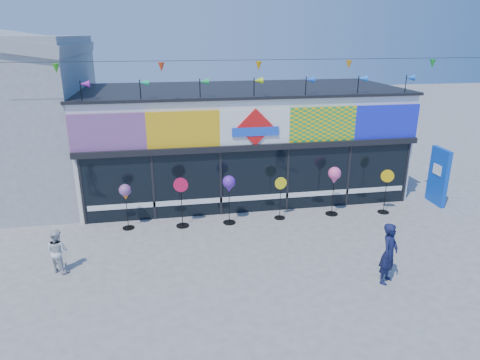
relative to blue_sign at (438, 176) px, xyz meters
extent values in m
plane|color=slate|center=(-6.89, -2.99, -1.07)|extent=(80.00, 80.00, 0.00)
cube|color=white|center=(-6.89, 3.01, 0.93)|extent=(12.00, 5.00, 4.00)
cube|color=black|center=(-6.89, 0.45, 0.08)|extent=(11.60, 0.12, 2.30)
cube|color=black|center=(-6.89, 0.41, 1.33)|extent=(12.00, 0.30, 0.20)
cube|color=white|center=(-6.89, 0.42, -0.52)|extent=(11.40, 0.10, 0.18)
cube|color=black|center=(-6.89, 3.01, 2.98)|extent=(12.20, 5.20, 0.10)
cube|color=black|center=(-12.69, 0.44, 0.08)|extent=(0.08, 0.14, 2.30)
cube|color=black|center=(-10.39, 0.44, 0.08)|extent=(0.08, 0.14, 2.30)
cube|color=black|center=(-8.09, 0.44, 0.08)|extent=(0.08, 0.14, 2.30)
cube|color=black|center=(-5.69, 0.44, 0.08)|extent=(0.08, 0.14, 2.30)
cube|color=black|center=(-3.39, 0.44, 0.08)|extent=(0.08, 0.14, 2.30)
cube|color=black|center=(-1.09, 0.44, 0.08)|extent=(0.08, 0.14, 2.30)
cube|color=red|center=(-11.69, 0.43, 2.03)|extent=(2.40, 0.08, 1.20)
cube|color=yellow|center=(-9.29, 0.43, 2.03)|extent=(2.40, 0.08, 1.20)
cube|color=white|center=(-6.89, 0.43, 2.03)|extent=(2.40, 0.08, 1.20)
cube|color=yellow|center=(-4.49, 0.43, 2.03)|extent=(2.40, 0.08, 1.20)
cube|color=#1A25DD|center=(-2.09, 0.43, 2.03)|extent=(2.40, 0.08, 1.20)
cube|color=red|center=(-6.89, 0.37, 2.03)|extent=(1.27, 0.06, 1.27)
cube|color=blue|center=(-6.89, 0.35, 1.88)|extent=(1.60, 0.05, 0.30)
cube|color=#CE44A5|center=(-11.00, 0.49, -0.16)|extent=(0.78, 0.03, 0.78)
cube|color=green|center=(-9.82, 0.49, 0.13)|extent=(0.92, 0.03, 0.92)
cube|color=#259F18|center=(-8.65, 0.49, 0.49)|extent=(0.78, 0.03, 0.78)
cube|color=#EA4E8D|center=(-7.47, 0.49, -0.03)|extent=(0.92, 0.03, 0.92)
cube|color=red|center=(-6.30, 0.49, 0.27)|extent=(0.78, 0.03, 0.78)
cube|color=blue|center=(-5.12, 0.49, 0.36)|extent=(0.92, 0.03, 0.92)
cube|color=#C4FA15|center=(-3.95, 0.49, -0.03)|extent=(0.78, 0.03, 0.78)
cube|color=orange|center=(-2.77, 0.49, 0.09)|extent=(0.92, 0.03, 0.92)
cylinder|color=black|center=(-12.39, 0.66, 3.28)|extent=(0.03, 0.03, 0.70)
cone|color=purple|center=(-12.25, 0.66, 3.53)|extent=(0.30, 0.22, 0.22)
cylinder|color=black|center=(-10.59, 0.66, 3.28)|extent=(0.03, 0.03, 0.70)
cone|color=#19A866|center=(-10.45, 0.66, 3.53)|extent=(0.30, 0.22, 0.22)
cylinder|color=black|center=(-8.69, 0.66, 3.28)|extent=(0.03, 0.03, 0.70)
cone|color=green|center=(-8.55, 0.66, 3.53)|extent=(0.30, 0.22, 0.22)
cylinder|color=black|center=(-6.89, 0.66, 3.28)|extent=(0.03, 0.03, 0.70)
cone|color=#B1E313|center=(-6.75, 0.66, 3.53)|extent=(0.30, 0.22, 0.22)
cylinder|color=black|center=(-5.09, 0.66, 3.28)|extent=(0.03, 0.03, 0.70)
cone|color=blue|center=(-4.95, 0.66, 3.53)|extent=(0.30, 0.22, 0.22)
cylinder|color=black|center=(-3.19, 0.66, 3.28)|extent=(0.03, 0.03, 0.70)
cone|color=blue|center=(-3.05, 0.66, 3.53)|extent=(0.30, 0.22, 0.22)
cylinder|color=black|center=(-1.39, 0.66, 3.28)|extent=(0.03, 0.03, 0.70)
cone|color=blue|center=(-1.25, 0.66, 3.53)|extent=(0.30, 0.22, 0.22)
cylinder|color=black|center=(-6.89, 0.01, 4.23)|extent=(16.00, 0.01, 0.01)
cone|color=green|center=(-12.89, 0.01, 4.05)|extent=(0.20, 0.20, 0.28)
cone|color=red|center=(-9.89, 0.01, 4.05)|extent=(0.20, 0.20, 0.28)
cone|color=orange|center=(-6.89, 0.01, 4.05)|extent=(0.20, 0.20, 0.28)
cone|color=orange|center=(-3.89, 0.01, 4.05)|extent=(0.20, 0.20, 0.28)
cone|color=#179A26|center=(-0.89, 0.01, 4.05)|extent=(0.20, 0.20, 0.28)
cube|color=#0C44BD|center=(0.00, 0.00, -0.01)|extent=(0.19, 1.07, 2.13)
cube|color=white|center=(-0.08, 0.00, 0.26)|extent=(0.06, 0.48, 0.37)
cylinder|color=black|center=(-11.25, -0.21, -1.05)|extent=(0.39, 0.39, 0.03)
cylinder|color=black|center=(-11.25, -0.21, -0.41)|extent=(0.02, 0.02, 1.26)
sphere|color=orange|center=(-11.25, -0.21, 0.27)|extent=(0.39, 0.39, 0.39)
cone|color=orange|center=(-11.25, -0.21, 0.03)|extent=(0.19, 0.19, 0.17)
cylinder|color=black|center=(-9.49, -0.36, -1.05)|extent=(0.43, 0.43, 0.03)
cylinder|color=black|center=(-9.49, -0.36, -0.33)|extent=(0.03, 0.03, 1.40)
cylinder|color=#CA1340|center=(-9.49, -0.36, 0.39)|extent=(0.48, 0.11, 0.48)
cylinder|color=black|center=(-7.92, -0.38, -1.05)|extent=(0.43, 0.43, 0.03)
cylinder|color=black|center=(-7.92, -0.38, -0.34)|extent=(0.03, 0.03, 1.39)
sphere|color=#5823A6|center=(-7.92, -0.38, 0.40)|extent=(0.43, 0.43, 0.43)
cone|color=#5823A6|center=(-7.92, -0.38, 0.14)|extent=(0.21, 0.21, 0.19)
cylinder|color=black|center=(-6.13, -0.31, -1.05)|extent=(0.38, 0.38, 0.03)
cylinder|color=black|center=(-6.13, -0.31, -0.42)|extent=(0.02, 0.02, 1.24)
cylinder|color=yellow|center=(-6.13, -0.31, 0.22)|extent=(0.42, 0.09, 0.42)
cylinder|color=black|center=(-4.23, -0.31, -1.05)|extent=(0.44, 0.44, 0.03)
cylinder|color=black|center=(-4.23, -0.31, -0.31)|extent=(0.03, 0.03, 1.44)
sphere|color=#F55196|center=(-4.23, -0.31, 0.46)|extent=(0.44, 0.44, 0.44)
cone|color=#F55196|center=(-4.23, -0.31, 0.18)|extent=(0.22, 0.22, 0.20)
cylinder|color=black|center=(-2.34, -0.49, -1.05)|extent=(0.41, 0.41, 0.03)
cylinder|color=black|center=(-2.34, -0.49, -0.37)|extent=(0.02, 0.02, 1.33)
cylinder|color=gold|center=(-2.34, -0.49, 0.31)|extent=(0.43, 0.21, 0.45)
imported|color=#13173B|center=(-4.50, -4.68, -0.26)|extent=(0.70, 0.68, 1.62)
imported|color=silver|center=(-12.89, -2.64, -0.46)|extent=(0.68, 0.61, 1.22)
camera|label=1|loc=(-9.93, -13.46, 5.00)|focal=32.00mm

